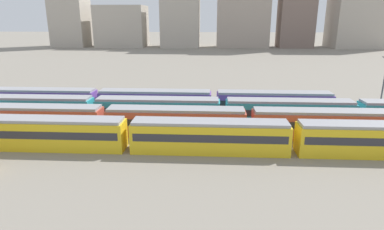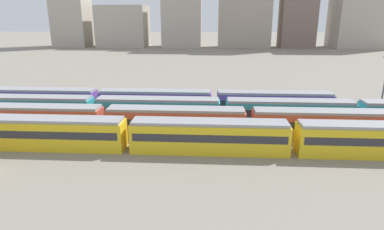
{
  "view_description": "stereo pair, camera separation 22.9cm",
  "coord_description": "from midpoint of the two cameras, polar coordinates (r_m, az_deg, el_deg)",
  "views": [
    {
      "loc": [
        20.85,
        -35.42,
        15.03
      ],
      "look_at": [
        18.43,
        7.8,
        2.04
      ],
      "focal_mm": 30.74,
      "sensor_mm": 36.0,
      "label": 1
    },
    {
      "loc": [
        21.07,
        -35.41,
        15.03
      ],
      "look_at": [
        18.43,
        7.8,
        2.04
      ],
      "focal_mm": 30.74,
      "sensor_mm": 36.0,
      "label": 2
    }
  ],
  "objects": [
    {
      "name": "train_track_1",
      "position": [
        45.05,
        21.69,
        -1.46
      ],
      "size": [
        93.6,
        3.06,
        3.75
      ],
      "color": "#BC4C38",
      "rests_on": "ground_plane"
    },
    {
      "name": "distant_building_0",
      "position": [
        186.98,
        -20.59,
        17.28
      ],
      "size": [
        16.87,
        16.03,
        40.39
      ],
      "primitive_type": "cube",
      "color": "#B2A899",
      "rests_on": "ground_plane"
    },
    {
      "name": "train_track_3",
      "position": [
        53.43,
        -6.51,
        2.37
      ],
      "size": [
        55.8,
        3.06,
        3.75
      ],
      "color": "#6B429E",
      "rests_on": "ground_plane"
    },
    {
      "name": "train_track_0",
      "position": [
        42.2,
        29.56,
        -3.68
      ],
      "size": [
        93.6,
        3.06,
        3.75
      ],
      "color": "yellow",
      "rests_on": "ground_plane"
    },
    {
      "name": "distant_building_5",
      "position": [
        187.12,
        27.36,
        16.85
      ],
      "size": [
        27.0,
        19.74,
        42.57
      ],
      "primitive_type": "cube",
      "color": "#B2A899",
      "rests_on": "ground_plane"
    },
    {
      "name": "distant_building_2",
      "position": [
        172.96,
        -2.01,
        16.35
      ],
      "size": [
        18.95,
        18.79,
        27.99
      ],
      "primitive_type": "cube",
      "color": "#B2A899",
      "rests_on": "ground_plane"
    },
    {
      "name": "ground_plane",
      "position": [
        50.33,
        -21.6,
        -1.89
      ],
      "size": [
        600.0,
        600.0,
        0.0
      ],
      "primitive_type": "plane",
      "color": "gray"
    },
    {
      "name": "catenary_pole_1",
      "position": [
        61.62,
        30.28,
        5.26
      ],
      "size": [
        0.24,
        3.2,
        9.35
      ],
      "color": "#4C4C51",
      "rests_on": "ground_plane"
    },
    {
      "name": "train_track_2",
      "position": [
        47.69,
        5.21,
        0.66
      ],
      "size": [
        74.7,
        3.06,
        3.75
      ],
      "color": "teal",
      "rests_on": "ground_plane"
    },
    {
      "name": "distant_building_1",
      "position": [
        178.32,
        -12.09,
        14.81
      ],
      "size": [
        24.35,
        19.19,
        20.47
      ],
      "primitive_type": "cube",
      "color": "#B2A899",
      "rests_on": "ground_plane"
    }
  ]
}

